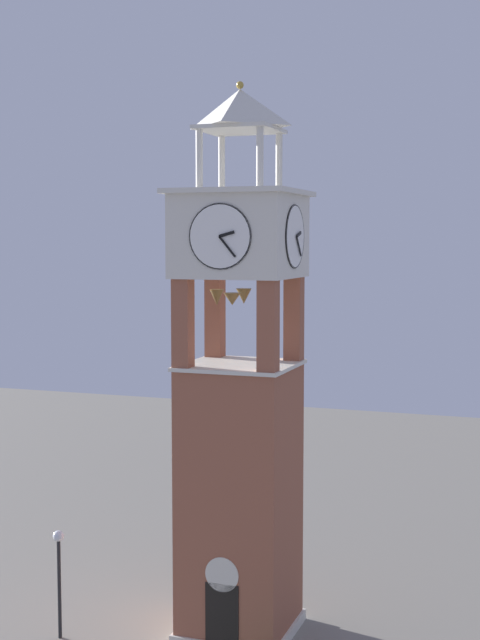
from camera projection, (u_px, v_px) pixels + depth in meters
ground at (240, 632)px, 30.09m from camera, size 80.00×80.00×0.00m
clock_tower at (240, 415)px, 29.45m from camera, size 3.94×3.94×17.85m
lamp_post at (59, 563)px, 29.45m from camera, size 0.36×0.36×3.57m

